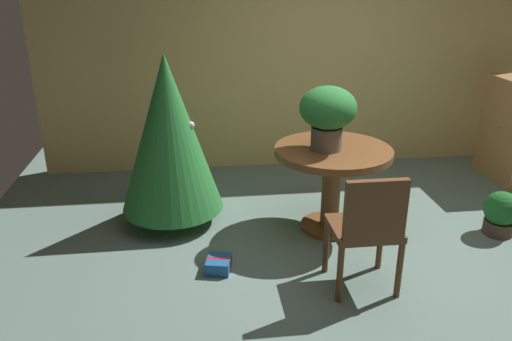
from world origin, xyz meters
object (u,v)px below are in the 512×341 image
round_dining_table (332,169)px  wooden_chair_near (368,226)px  potted_plant (501,213)px  gift_box_blue (219,264)px  flower_vase (328,112)px  holiday_tree (169,134)px

round_dining_table → wooden_chair_near: 0.93m
wooden_chair_near → potted_plant: size_ratio=2.30×
gift_box_blue → flower_vase: bearing=30.2°
round_dining_table → flower_vase: (-0.07, -0.01, 0.50)m
gift_box_blue → holiday_tree: bearing=112.3°
round_dining_table → wooden_chair_near: (0.00, -0.93, -0.05)m
round_dining_table → holiday_tree: (-1.36, 0.31, 0.26)m
wooden_chair_near → gift_box_blue: wooden_chair_near is taller
wooden_chair_near → gift_box_blue: bearing=159.6°
round_dining_table → flower_vase: flower_vase is taller
round_dining_table → gift_box_blue: size_ratio=4.08×
flower_vase → wooden_chair_near: bearing=-85.8°
holiday_tree → potted_plant: (2.78, -0.59, -0.62)m
wooden_chair_near → holiday_tree: holiday_tree is taller
holiday_tree → flower_vase: bearing=-14.1°
round_dining_table → potted_plant: bearing=-11.2°
round_dining_table → flower_vase: size_ratio=1.88×
wooden_chair_near → holiday_tree: 1.87m
potted_plant → wooden_chair_near: bearing=-155.4°
round_dining_table → gift_box_blue: round_dining_table is taller
round_dining_table → wooden_chair_near: bearing=-90.0°
round_dining_table → wooden_chair_near: size_ratio=1.10×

